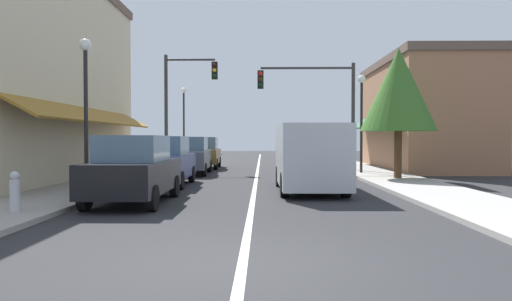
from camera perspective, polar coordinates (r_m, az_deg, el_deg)
name	(u,v)px	position (r m, az deg, el deg)	size (l,w,h in m)	color
ground_plane	(257,171)	(24.19, 0.17, -2.55)	(80.00, 80.00, 0.00)	#28282B
sidewalk_left	(151,170)	(24.86, -12.62, -2.34)	(2.60, 56.00, 0.12)	gray
sidewalk_right	(365,170)	(24.74, 13.03, -2.36)	(2.60, 56.00, 0.12)	#A39E99
lane_center_stripe	(257,171)	(24.19, 0.17, -2.54)	(0.14, 52.00, 0.01)	silver
storefront_left_block	(11,74)	(20.75, -27.59, 8.27)	(6.71, 14.20, 8.42)	beige
storefront_right_block	(422,115)	(27.61, 19.49, 4.13)	(5.90, 10.20, 6.03)	#9E6B4C
parked_car_nearest_left	(134,170)	(12.62, -14.57, -2.28)	(1.78, 4.10, 1.77)	black
parked_car_second_left	(164,161)	(17.06, -11.09, -1.30)	(1.82, 4.12, 1.77)	navy
parked_car_third_left	(190,156)	(22.33, -8.00, -0.64)	(1.87, 4.14, 1.77)	#4C5156
parked_car_far_left	(203,153)	(26.59, -6.40, -0.30)	(1.88, 4.15, 1.77)	brown
van_in_lane	(309,155)	(15.16, 6.46, -0.61)	(2.05, 5.20, 2.12)	#B2B7BC
traffic_signal_mast_arm	(319,98)	(23.80, 7.68, 6.38)	(4.88, 0.50, 5.47)	#333333
traffic_signal_left_corner	(182,95)	(25.01, -8.95, 6.64)	(2.82, 0.50, 6.07)	#333333
street_lamp_left_near	(86,90)	(14.95, -19.95, 6.97)	(0.36, 0.36, 4.66)	black
street_lamp_right_mid	(362,107)	(22.32, 12.68, 5.11)	(0.36, 0.36, 4.62)	black
street_lamp_left_far	(184,113)	(30.64, -8.75, 4.51)	(0.36, 0.36, 4.97)	black
tree_right_near	(398,90)	(19.62, 16.89, 7.04)	(2.99, 2.99, 5.28)	#4C331E
fire_hydrant	(15,192)	(11.34, -27.19, -4.47)	(0.22, 0.22, 0.87)	#B2B2B7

